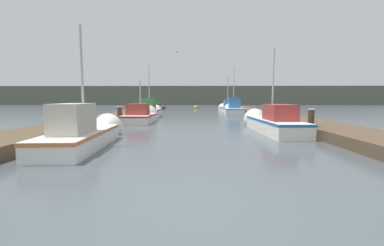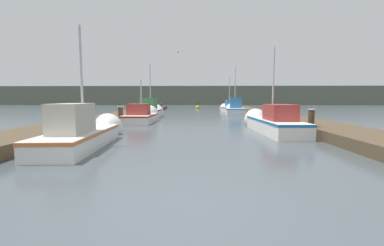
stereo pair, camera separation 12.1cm
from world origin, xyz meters
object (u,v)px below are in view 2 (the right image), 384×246
at_px(fishing_boat_2, 142,116).
at_px(fishing_boat_4, 234,109).
at_px(mooring_piling_2, 273,114).
at_px(mooring_piling_1, 311,122).
at_px(seagull_lead, 177,52).
at_px(mooring_piling_3, 161,107).
at_px(fishing_boat_0, 86,132).
at_px(fishing_boat_1, 271,122).
at_px(fishing_boat_5, 229,108).
at_px(mooring_piling_0, 121,115).
at_px(fishing_boat_3, 151,111).
at_px(channel_buoy, 198,107).

xyz_separation_m(fishing_boat_2, fishing_boat_4, (7.49, 8.83, 0.09)).
bearing_deg(mooring_piling_2, mooring_piling_1, -88.61).
bearing_deg(seagull_lead, mooring_piling_3, 165.56).
distance_m(fishing_boat_0, fishing_boat_1, 8.34).
bearing_deg(fishing_boat_4, fishing_boat_0, -109.38).
height_order(mooring_piling_2, mooring_piling_3, mooring_piling_2).
xyz_separation_m(fishing_boat_4, fishing_boat_5, (-0.04, 4.71, -0.03)).
bearing_deg(mooring_piling_2, mooring_piling_3, 118.67).
bearing_deg(mooring_piling_0, fishing_boat_3, 81.84).
height_order(fishing_boat_1, channel_buoy, fishing_boat_1).
bearing_deg(mooring_piling_2, fishing_boat_1, -106.70).
distance_m(fishing_boat_4, mooring_piling_1, 15.33).
distance_m(mooring_piling_0, mooring_piling_3, 18.28).
bearing_deg(mooring_piling_0, fishing_boat_2, 57.13).
height_order(fishing_boat_5, mooring_piling_3, fishing_boat_5).
relative_size(fishing_boat_3, mooring_piling_0, 4.40).
height_order(fishing_boat_2, mooring_piling_3, fishing_boat_2).
bearing_deg(mooring_piling_2, mooring_piling_0, -177.19).
bearing_deg(fishing_boat_0, fishing_boat_5, 67.69).
distance_m(fishing_boat_2, fishing_boat_3, 4.17).
bearing_deg(fishing_boat_3, mooring_piling_2, -28.98).
bearing_deg(channel_buoy, fishing_boat_0, -96.68).
bearing_deg(mooring_piling_2, channel_buoy, 102.05).
height_order(fishing_boat_1, mooring_piling_0, fishing_boat_1).
distance_m(fishing_boat_1, mooring_piling_1, 1.98).
bearing_deg(mooring_piling_3, fishing_boat_2, -85.95).
bearing_deg(fishing_boat_2, fishing_boat_4, 49.71).
bearing_deg(seagull_lead, fishing_boat_3, -93.85).
relative_size(fishing_boat_4, mooring_piling_3, 6.21).
height_order(fishing_boat_2, channel_buoy, fishing_boat_2).
relative_size(mooring_piling_0, mooring_piling_2, 0.89).
bearing_deg(fishing_boat_5, mooring_piling_0, -123.94).
distance_m(mooring_piling_1, seagull_lead, 14.35).
distance_m(mooring_piling_3, channel_buoy, 7.18).
height_order(fishing_boat_4, seagull_lead, seagull_lead).
xyz_separation_m(fishing_boat_5, mooring_piling_2, (1.11, -14.65, 0.18)).
xyz_separation_m(fishing_boat_2, fishing_boat_5, (7.45, 13.54, 0.06)).
bearing_deg(mooring_piling_1, mooring_piling_2, 91.39).
distance_m(fishing_boat_3, seagull_lead, 5.57).
height_order(fishing_boat_3, fishing_boat_5, fishing_boat_3).
bearing_deg(fishing_boat_1, mooring_piling_2, 70.64).
distance_m(fishing_boat_3, mooring_piling_1, 13.84).
relative_size(fishing_boat_0, channel_buoy, 4.80).
xyz_separation_m(fishing_boat_2, mooring_piling_1, (8.68, -6.45, 0.20)).
distance_m(fishing_boat_0, mooring_piling_3, 25.51).
relative_size(mooring_piling_0, mooring_piling_3, 1.16).
height_order(fishing_boat_1, fishing_boat_2, fishing_boat_1).
xyz_separation_m(fishing_boat_0, mooring_piling_2, (8.55, 7.67, 0.19)).
xyz_separation_m(fishing_boat_5, seagull_lead, (-5.48, -8.33, 5.12)).
relative_size(fishing_boat_4, fishing_boat_5, 1.03).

